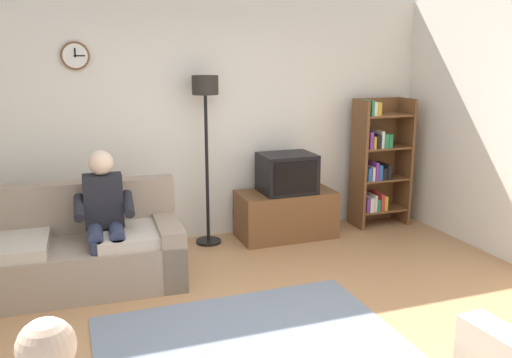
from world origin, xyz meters
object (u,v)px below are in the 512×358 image
couch (75,253)px  person_on_couch (104,212)px  tv_stand (286,214)px  tv (287,173)px  bookshelf (377,163)px  floor_lamp (206,114)px

couch → person_on_couch: 0.49m
tv_stand → tv: 0.49m
tv → person_on_couch: (-2.04, -0.68, -0.06)m
tv_stand → person_on_couch: bearing=-161.1°
bookshelf → couch: bearing=-169.5°
bookshelf → floor_lamp: (-2.13, 0.03, 0.67)m
couch → person_on_couch: bearing=-21.6°
tv_stand → bookshelf: bookshelf is taller
tv_stand → person_on_couch: 2.20m
tv_stand → floor_lamp: bearing=173.7°
bookshelf → person_on_couch: (-3.28, -0.77, -0.08)m
tv_stand → couch: bearing=-165.7°
tv_stand → tv: bearing=-90.0°
tv_stand → tv: (-0.00, -0.02, 0.49)m
tv → person_on_couch: person_on_couch is taller
tv_stand → floor_lamp: (-0.90, 0.10, 1.18)m
tv_stand → person_on_couch: person_on_couch is taller
floor_lamp → tv_stand: bearing=-6.3°
tv → couch: bearing=-166.3°
bookshelf → floor_lamp: floor_lamp is taller
bookshelf → tv: bearing=-175.7°
person_on_couch → floor_lamp: bearing=34.9°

